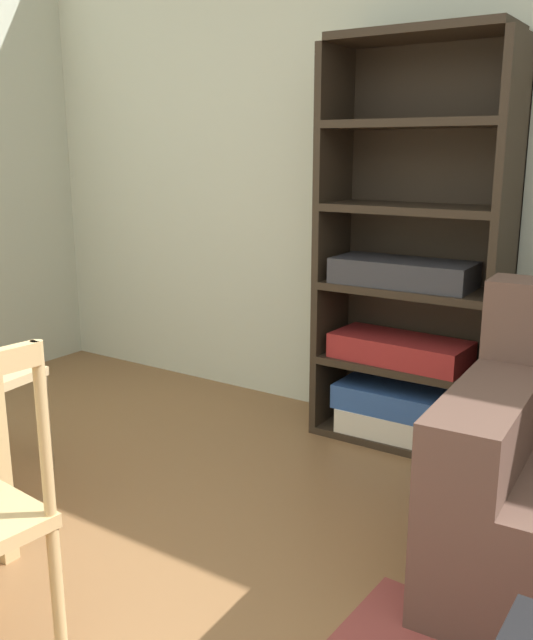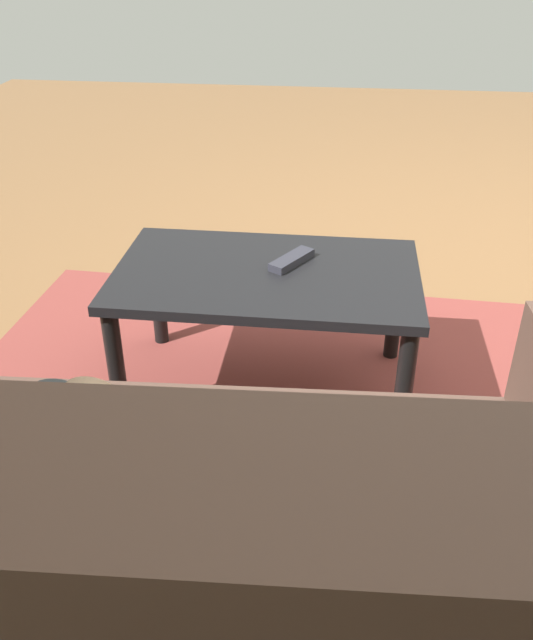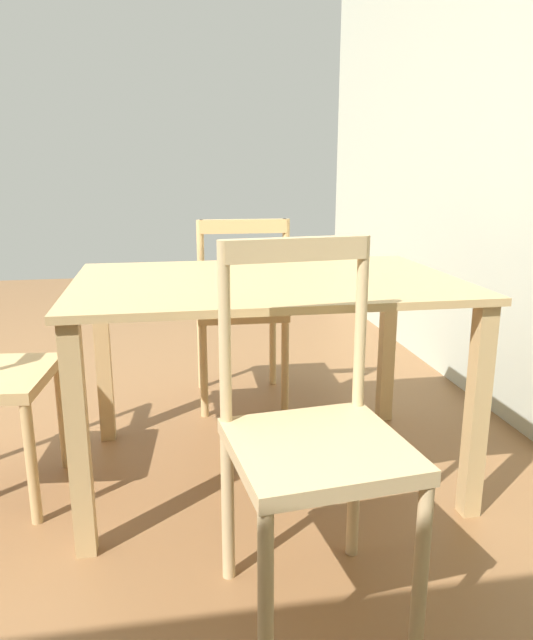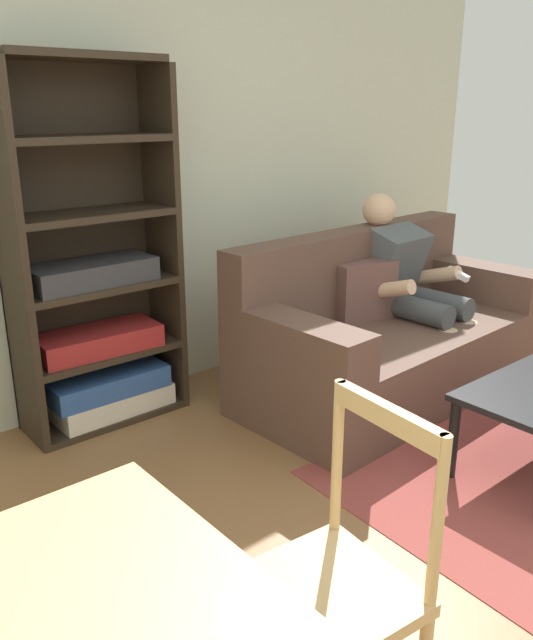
% 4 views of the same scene
% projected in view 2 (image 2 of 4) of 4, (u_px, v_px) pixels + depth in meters
% --- Properties ---
extents(ground_plane, '(8.00, 8.00, 0.00)m').
position_uv_depth(ground_plane, '(530.00, 306.00, 2.64)').
color(ground_plane, brown).
extents(couch, '(2.02, 1.01, 0.95)m').
position_uv_depth(couch, '(99.00, 619.00, 1.08)').
color(couch, brown).
rests_on(couch, ground_plane).
extents(coffee_table, '(0.90, 0.54, 0.42)m').
position_uv_depth(coffee_table, '(267.00, 289.00, 2.00)').
color(coffee_table, black).
rests_on(coffee_table, ground_plane).
extents(tv_remote, '(0.13, 0.17, 0.02)m').
position_uv_depth(tv_remote, '(292.00, 260.00, 2.00)').
color(tv_remote, '#2D2D38').
rests_on(tv_remote, coffee_table).
extents(area_rug, '(2.06, 1.48, 0.01)m').
position_uv_depth(area_rug, '(267.00, 386.00, 2.19)').
color(area_rug, brown).
rests_on(area_rug, ground_plane).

